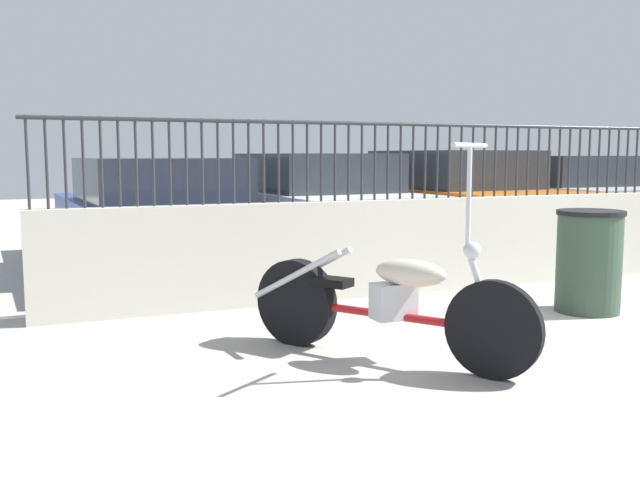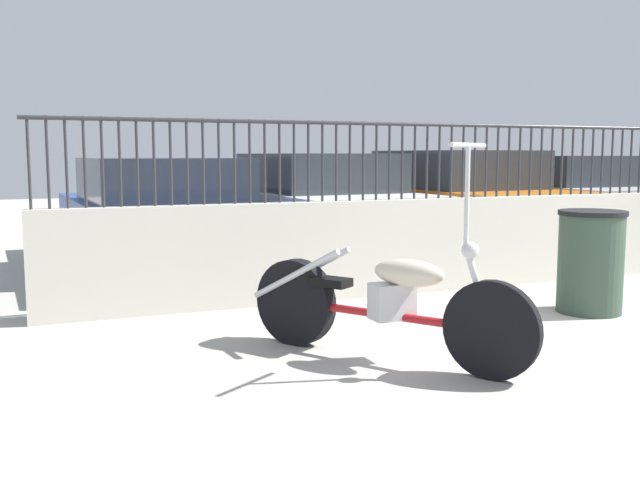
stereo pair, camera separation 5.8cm
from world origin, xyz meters
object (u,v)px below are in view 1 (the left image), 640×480
at_px(car_white, 311,205).
at_px(car_silver, 554,197).
at_px(trash_bin, 589,261).
at_px(motorcycle_red, 374,301).
at_px(car_blue, 156,213).
at_px(car_orange, 447,200).

bearing_deg(car_white, car_silver, -90.64).
height_order(car_white, car_silver, car_white).
xyz_separation_m(trash_bin, car_silver, (3.39, 4.30, 0.24)).
xyz_separation_m(car_white, car_silver, (4.30, 0.17, -0.01)).
distance_m(trash_bin, car_silver, 5.48).
bearing_deg(motorcycle_red, trash_bin, 68.97).
distance_m(motorcycle_red, car_blue, 4.55).
bearing_deg(car_blue, trash_bin, -145.36).
relative_size(car_blue, car_orange, 1.03).
relative_size(motorcycle_red, trash_bin, 2.04).
height_order(motorcycle_red, car_silver, motorcycle_red).
bearing_deg(car_white, trash_bin, -170.44).
bearing_deg(car_orange, motorcycle_red, 139.87).
relative_size(motorcycle_red, car_orange, 0.42).
relative_size(car_white, car_silver, 1.03).
xyz_separation_m(car_orange, car_silver, (2.12, 0.13, -0.03)).
relative_size(motorcycle_red, car_blue, 0.41).
distance_m(trash_bin, car_white, 4.24).
height_order(motorcycle_red, car_blue, motorcycle_red).
xyz_separation_m(car_blue, car_silver, (6.40, 0.33, 0.02)).
xyz_separation_m(motorcycle_red, car_blue, (-0.63, 4.50, 0.28)).
xyz_separation_m(trash_bin, car_white, (-0.91, 4.13, 0.25)).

